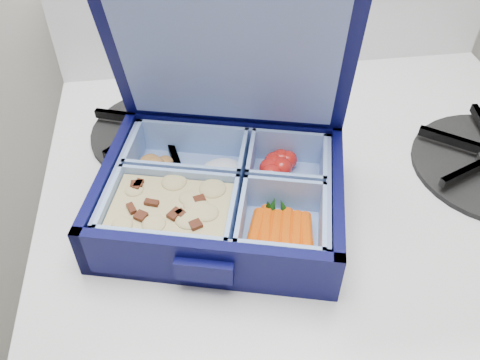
{
  "coord_description": "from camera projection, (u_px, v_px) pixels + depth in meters",
  "views": [
    {
      "loc": [
        0.15,
        1.33,
        1.2
      ],
      "look_at": [
        0.2,
        1.68,
        0.88
      ],
      "focal_mm": 38.0,
      "sensor_mm": 36.0,
      "label": 1
    }
  ],
  "objects": [
    {
      "name": "bento_box",
      "position": [
        221.0,
        195.0,
        0.47
      ],
      "size": [
        0.26,
        0.22,
        0.05
      ],
      "primitive_type": null,
      "rotation": [
        0.0,
        0.0,
        -0.27
      ],
      "color": "#060638",
      "rests_on": "stove"
    },
    {
      "name": "burner_grate_rear",
      "position": [
        163.0,
        127.0,
        0.58
      ],
      "size": [
        0.21,
        0.21,
        0.02
      ],
      "primitive_type": "cylinder",
      "rotation": [
        0.0,
        0.0,
        -0.35
      ],
      "color": "black",
      "rests_on": "stove"
    },
    {
      "name": "fork",
      "position": [
        293.0,
        123.0,
        0.59
      ],
      "size": [
        0.08,
        0.15,
        0.01
      ],
      "primitive_type": null,
      "rotation": [
        0.0,
        0.0,
        -0.43
      ],
      "color": "#AAA9BF",
      "rests_on": "stove"
    }
  ]
}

